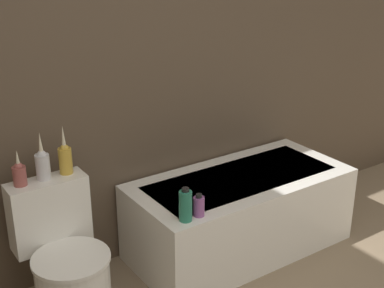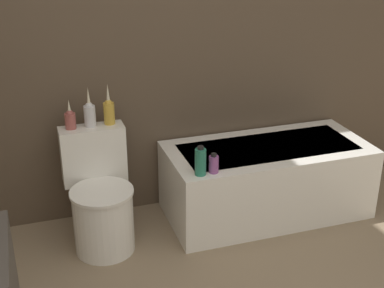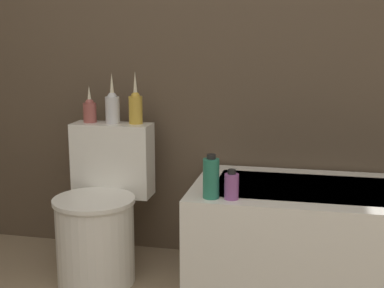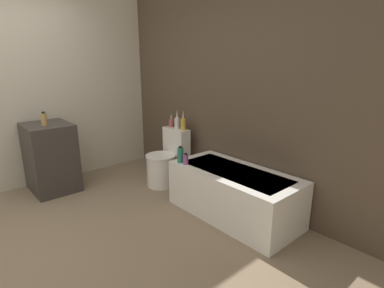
{
  "view_description": "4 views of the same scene",
  "coord_description": "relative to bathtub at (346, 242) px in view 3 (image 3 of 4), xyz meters",
  "views": [
    {
      "loc": [
        -1.11,
        -0.45,
        1.94
      ],
      "look_at": [
        0.36,
        1.71,
        0.91
      ],
      "focal_mm": 50.0,
      "sensor_mm": 36.0,
      "label": 1
    },
    {
      "loc": [
        -0.71,
        -1.16,
        2.01
      ],
      "look_at": [
        0.2,
        1.6,
        0.74
      ],
      "focal_mm": 50.0,
      "sensor_mm": 36.0,
      "label": 2
    },
    {
      "loc": [
        0.65,
        -0.53,
        1.2
      ],
      "look_at": [
        0.19,
        1.64,
        0.75
      ],
      "focal_mm": 50.0,
      "sensor_mm": 36.0,
      "label": 3
    },
    {
      "loc": [
        2.79,
        -0.39,
        1.63
      ],
      "look_at": [
        0.4,
        1.7,
        0.75
      ],
      "focal_mm": 28.0,
      "sensor_mm": 36.0,
      "label": 4
    }
  ],
  "objects": [
    {
      "name": "wall_back_tiled",
      "position": [
        -0.86,
        0.39,
        1.04
      ],
      "size": [
        6.4,
        0.06,
        2.6
      ],
      "color": "brown",
      "rests_on": "ground_plane"
    },
    {
      "name": "toilet",
      "position": [
        -1.19,
        -0.04,
        0.05
      ],
      "size": [
        0.41,
        0.55,
        0.75
      ],
      "color": "white",
      "rests_on": "ground"
    },
    {
      "name": "shampoo_bottle_short",
      "position": [
        -0.5,
        -0.25,
        0.31
      ],
      "size": [
        0.06,
        0.06,
        0.13
      ],
      "color": "#8C4C8C",
      "rests_on": "bathtub"
    },
    {
      "name": "vase_bronze",
      "position": [
        -1.06,
        0.18,
        0.58
      ],
      "size": [
        0.07,
        0.07,
        0.27
      ],
      "color": "gold",
      "rests_on": "toilet"
    },
    {
      "name": "shampoo_bottle_tall",
      "position": [
        -0.59,
        -0.26,
        0.34
      ],
      "size": [
        0.07,
        0.07,
        0.19
      ],
      "color": "#267259",
      "rests_on": "bathtub"
    },
    {
      "name": "vase_silver",
      "position": [
        -1.19,
        0.18,
        0.58
      ],
      "size": [
        0.07,
        0.07,
        0.26
      ],
      "color": "silver",
      "rests_on": "toilet"
    },
    {
      "name": "bathtub",
      "position": [
        0.0,
        0.0,
        0.0
      ],
      "size": [
        1.42,
        0.67,
        0.51
      ],
      "color": "white",
      "rests_on": "ground"
    },
    {
      "name": "vase_gold",
      "position": [
        -1.31,
        0.17,
        0.55
      ],
      "size": [
        0.07,
        0.07,
        0.19
      ],
      "color": "#994C47",
      "rests_on": "toilet"
    }
  ]
}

